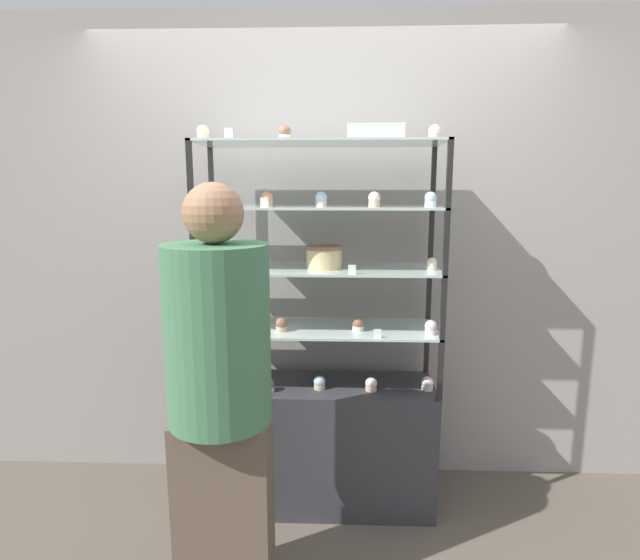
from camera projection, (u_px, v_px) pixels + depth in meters
name	position (u px, v px, depth m)	size (l,w,h in m)	color
ground_plane	(320.00, 500.00, 2.72)	(20.00, 20.00, 0.00)	brown
back_wall	(322.00, 255.00, 2.83)	(8.00, 0.05, 2.60)	gray
display_base	(320.00, 443.00, 2.66)	(1.18, 0.40, 0.67)	#333338
display_riser_lower	(320.00, 331.00, 2.55)	(1.18, 0.40, 0.31)	black
display_riser_middle	(320.00, 272.00, 2.49)	(1.18, 0.40, 0.31)	black
display_riser_upper	(320.00, 211.00, 2.44)	(1.18, 0.40, 0.31)	black
display_riser_top	(320.00, 146.00, 2.38)	(1.18, 0.40, 0.31)	black
layer_cake_centerpiece	(324.00, 257.00, 2.47)	(0.18, 0.18, 0.11)	#DBBC84
sheet_cake_frosted	(375.00, 133.00, 2.35)	(0.26, 0.18, 0.07)	beige
cupcake_0	(214.00, 382.00, 2.54)	(0.06, 0.06, 0.07)	white
cupcake_1	(269.00, 385.00, 2.50)	(0.06, 0.06, 0.07)	white
cupcake_2	(320.00, 383.00, 2.53)	(0.06, 0.06, 0.07)	#CCB28C
cupcake_3	(371.00, 384.00, 2.51)	(0.06, 0.06, 0.07)	#CCB28C
cupcake_4	(427.00, 384.00, 2.52)	(0.06, 0.06, 0.07)	beige
price_tag_0	(262.00, 393.00, 2.43)	(0.04, 0.00, 0.04)	white
cupcake_5	(214.00, 324.00, 2.48)	(0.06, 0.06, 0.07)	#CCB28C
cupcake_6	(282.00, 325.00, 2.47)	(0.06, 0.06, 0.07)	#CCB28C
cupcake_7	(358.00, 324.00, 2.47)	(0.06, 0.06, 0.07)	white
cupcake_8	(431.00, 328.00, 2.41)	(0.06, 0.06, 0.07)	white
price_tag_1	(378.00, 334.00, 2.35)	(0.04, 0.00, 0.04)	white
cupcake_9	(205.00, 265.00, 2.40)	(0.05, 0.05, 0.06)	white
cupcake_10	(432.00, 264.00, 2.42)	(0.05, 0.05, 0.06)	beige
price_tag_2	(352.00, 270.00, 2.30)	(0.04, 0.00, 0.04)	white
cupcake_11	(204.00, 200.00, 2.34)	(0.06, 0.06, 0.07)	beige
cupcake_12	(267.00, 199.00, 2.39)	(0.06, 0.06, 0.07)	#CCB28C
cupcake_13	(321.00, 199.00, 2.40)	(0.06, 0.06, 0.07)	beige
cupcake_14	(374.00, 200.00, 2.34)	(0.06, 0.06, 0.07)	#CCB28C
cupcake_15	(431.00, 200.00, 2.33)	(0.06, 0.06, 0.07)	white
price_tag_3	(264.00, 203.00, 2.26)	(0.04, 0.00, 0.04)	white
cupcake_16	(203.00, 133.00, 2.33)	(0.06, 0.06, 0.07)	beige
cupcake_17	(285.00, 133.00, 2.33)	(0.06, 0.06, 0.07)	beige
cupcake_18	(435.00, 133.00, 2.31)	(0.06, 0.06, 0.07)	#CCB28C
price_tag_4	(228.00, 133.00, 2.21)	(0.04, 0.00, 0.04)	white
customer_figure	(220.00, 391.00, 1.92)	(0.40, 0.40, 1.69)	brown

